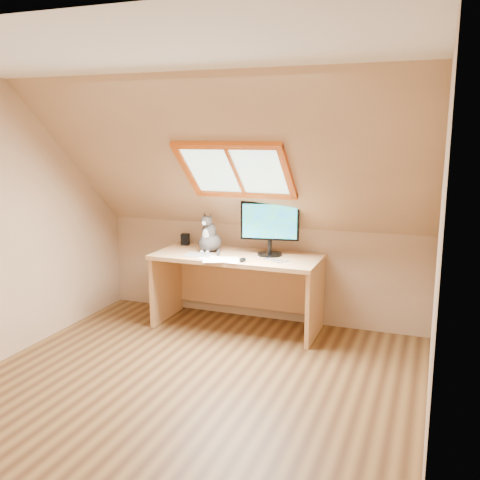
% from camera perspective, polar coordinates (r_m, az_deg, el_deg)
% --- Properties ---
extents(ground, '(3.50, 3.50, 0.00)m').
position_cam_1_polar(ground, '(4.35, -5.50, -15.40)').
color(ground, brown).
rests_on(ground, ground).
extents(room_shell, '(3.52, 3.52, 2.41)m').
position_cam_1_polar(room_shell, '(3.84, -6.51, 3.46)').
color(room_shell, tan).
rests_on(room_shell, ground).
extents(desk, '(1.67, 0.73, 0.76)m').
position_cam_1_polar(desk, '(5.45, -0.06, -3.77)').
color(desk, tan).
rests_on(desk, ground).
extents(monitor, '(0.58, 0.24, 0.53)m').
position_cam_1_polar(monitor, '(5.25, 3.21, 1.62)').
color(monitor, black).
rests_on(monitor, desk).
extents(cat, '(0.26, 0.30, 0.41)m').
position_cam_1_polar(cat, '(5.45, -3.28, 0.27)').
color(cat, '#4B4643').
rests_on(cat, desk).
extents(desk_speaker, '(0.10, 0.10, 0.12)m').
position_cam_1_polar(desk_speaker, '(5.82, -5.87, 0.06)').
color(desk_speaker, black).
rests_on(desk_speaker, desk).
extents(graphics_tablet, '(0.28, 0.22, 0.01)m').
position_cam_1_polar(graphics_tablet, '(5.31, -4.40, -1.60)').
color(graphics_tablet, '#B2B2B7').
rests_on(graphics_tablet, desk).
extents(mouse, '(0.06, 0.11, 0.03)m').
position_cam_1_polar(mouse, '(5.05, 0.28, -2.11)').
color(mouse, black).
rests_on(mouse, desk).
extents(papers, '(0.35, 0.30, 0.01)m').
position_cam_1_polar(papers, '(5.11, -1.83, -2.11)').
color(papers, white).
rests_on(papers, desk).
extents(cables, '(0.51, 0.26, 0.01)m').
position_cam_1_polar(cables, '(5.11, 2.71, -2.10)').
color(cables, silver).
rests_on(cables, desk).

